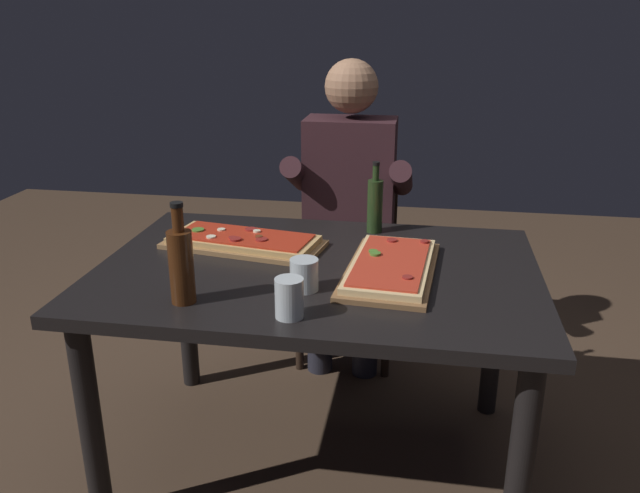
{
  "coord_description": "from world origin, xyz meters",
  "views": [
    {
      "loc": [
        0.32,
        -1.88,
        1.51
      ],
      "look_at": [
        0.0,
        0.05,
        0.79
      ],
      "focal_mm": 36.09,
      "sensor_mm": 36.0,
      "label": 1
    }
  ],
  "objects_px": {
    "diner_chair": "(351,249)",
    "seated_diner": "(348,202)",
    "pizza_rectangular_front": "(244,241)",
    "tumbler_far_side": "(304,275)",
    "dining_table": "(317,294)",
    "pizza_rectangular_left": "(391,267)",
    "tumbler_near_camera": "(289,298)",
    "oil_bottle_amber": "(375,204)",
    "wine_bottle_dark": "(181,263)"
  },
  "relations": [
    {
      "from": "wine_bottle_dark",
      "to": "tumbler_far_side",
      "type": "relative_size",
      "value": 3.06
    },
    {
      "from": "pizza_rectangular_front",
      "to": "pizza_rectangular_left",
      "type": "bearing_deg",
      "value": -16.49
    },
    {
      "from": "dining_table",
      "to": "pizza_rectangular_front",
      "type": "relative_size",
      "value": 2.43
    },
    {
      "from": "oil_bottle_amber",
      "to": "diner_chair",
      "type": "distance_m",
      "value": 0.62
    },
    {
      "from": "tumbler_far_side",
      "to": "dining_table",
      "type": "bearing_deg",
      "value": 87.66
    },
    {
      "from": "dining_table",
      "to": "diner_chair",
      "type": "height_order",
      "value": "diner_chair"
    },
    {
      "from": "oil_bottle_amber",
      "to": "tumbler_near_camera",
      "type": "bearing_deg",
      "value": -102.35
    },
    {
      "from": "dining_table",
      "to": "seated_diner",
      "type": "height_order",
      "value": "seated_diner"
    },
    {
      "from": "pizza_rectangular_left",
      "to": "tumbler_far_side",
      "type": "xyz_separation_m",
      "value": [
        -0.24,
        -0.17,
        0.03
      ]
    },
    {
      "from": "dining_table",
      "to": "diner_chair",
      "type": "bearing_deg",
      "value": 89.49
    },
    {
      "from": "oil_bottle_amber",
      "to": "tumbler_far_side",
      "type": "distance_m",
      "value": 0.58
    },
    {
      "from": "pizza_rectangular_front",
      "to": "diner_chair",
      "type": "relative_size",
      "value": 0.66
    },
    {
      "from": "wine_bottle_dark",
      "to": "tumbler_near_camera",
      "type": "bearing_deg",
      "value": -7.88
    },
    {
      "from": "pizza_rectangular_left",
      "to": "tumbler_near_camera",
      "type": "bearing_deg",
      "value": -125.17
    },
    {
      "from": "diner_chair",
      "to": "tumbler_near_camera",
      "type": "bearing_deg",
      "value": -90.96
    },
    {
      "from": "wine_bottle_dark",
      "to": "diner_chair",
      "type": "bearing_deg",
      "value": 74.21
    },
    {
      "from": "oil_bottle_amber",
      "to": "tumbler_near_camera",
      "type": "height_order",
      "value": "oil_bottle_amber"
    },
    {
      "from": "tumbler_near_camera",
      "to": "oil_bottle_amber",
      "type": "bearing_deg",
      "value": 77.65
    },
    {
      "from": "diner_chair",
      "to": "oil_bottle_amber",
      "type": "bearing_deg",
      "value": -73.62
    },
    {
      "from": "pizza_rectangular_front",
      "to": "tumbler_far_side",
      "type": "bearing_deg",
      "value": -49.48
    },
    {
      "from": "diner_chair",
      "to": "seated_diner",
      "type": "xyz_separation_m",
      "value": [
        -0.0,
        -0.12,
        0.26
      ]
    },
    {
      "from": "pizza_rectangular_front",
      "to": "dining_table",
      "type": "bearing_deg",
      "value": -26.03
    },
    {
      "from": "dining_table",
      "to": "oil_bottle_amber",
      "type": "distance_m",
      "value": 0.45
    },
    {
      "from": "pizza_rectangular_front",
      "to": "pizza_rectangular_left",
      "type": "distance_m",
      "value": 0.54
    },
    {
      "from": "tumbler_near_camera",
      "to": "tumbler_far_side",
      "type": "height_order",
      "value": "tumbler_near_camera"
    },
    {
      "from": "seated_diner",
      "to": "wine_bottle_dark",
      "type": "bearing_deg",
      "value": -107.48
    },
    {
      "from": "diner_chair",
      "to": "seated_diner",
      "type": "distance_m",
      "value": 0.28
    },
    {
      "from": "oil_bottle_amber",
      "to": "diner_chair",
      "type": "height_order",
      "value": "oil_bottle_amber"
    },
    {
      "from": "pizza_rectangular_left",
      "to": "diner_chair",
      "type": "relative_size",
      "value": 0.62
    },
    {
      "from": "diner_chair",
      "to": "seated_diner",
      "type": "height_order",
      "value": "seated_diner"
    },
    {
      "from": "wine_bottle_dark",
      "to": "oil_bottle_amber",
      "type": "xyz_separation_m",
      "value": [
        0.47,
        0.7,
        -0.01
      ]
    },
    {
      "from": "wine_bottle_dark",
      "to": "seated_diner",
      "type": "distance_m",
      "value": 1.11
    },
    {
      "from": "pizza_rectangular_front",
      "to": "pizza_rectangular_left",
      "type": "xyz_separation_m",
      "value": [
        0.52,
        -0.15,
        -0.0
      ]
    },
    {
      "from": "wine_bottle_dark",
      "to": "diner_chair",
      "type": "distance_m",
      "value": 1.28
    },
    {
      "from": "seated_diner",
      "to": "oil_bottle_amber",
      "type": "bearing_deg",
      "value": -68.61
    },
    {
      "from": "wine_bottle_dark",
      "to": "seated_diner",
      "type": "xyz_separation_m",
      "value": [
        0.33,
        1.06,
        -0.11
      ]
    },
    {
      "from": "tumbler_far_side",
      "to": "pizza_rectangular_front",
      "type": "bearing_deg",
      "value": 130.52
    },
    {
      "from": "wine_bottle_dark",
      "to": "tumbler_far_side",
      "type": "distance_m",
      "value": 0.35
    },
    {
      "from": "seated_diner",
      "to": "pizza_rectangular_front",
      "type": "bearing_deg",
      "value": -115.96
    },
    {
      "from": "diner_chair",
      "to": "wine_bottle_dark",
      "type": "bearing_deg",
      "value": -105.79
    },
    {
      "from": "pizza_rectangular_front",
      "to": "tumbler_near_camera",
      "type": "height_order",
      "value": "tumbler_near_camera"
    },
    {
      "from": "wine_bottle_dark",
      "to": "oil_bottle_amber",
      "type": "distance_m",
      "value": 0.84
    },
    {
      "from": "dining_table",
      "to": "tumbler_near_camera",
      "type": "distance_m",
      "value": 0.4
    },
    {
      "from": "pizza_rectangular_left",
      "to": "oil_bottle_amber",
      "type": "height_order",
      "value": "oil_bottle_amber"
    },
    {
      "from": "pizza_rectangular_front",
      "to": "pizza_rectangular_left",
      "type": "height_order",
      "value": "same"
    },
    {
      "from": "dining_table",
      "to": "wine_bottle_dark",
      "type": "bearing_deg",
      "value": -135.29
    },
    {
      "from": "pizza_rectangular_front",
      "to": "tumbler_near_camera",
      "type": "distance_m",
      "value": 0.57
    },
    {
      "from": "dining_table",
      "to": "pizza_rectangular_front",
      "type": "bearing_deg",
      "value": 153.97
    },
    {
      "from": "oil_bottle_amber",
      "to": "seated_diner",
      "type": "xyz_separation_m",
      "value": [
        -0.14,
        0.36,
        -0.1
      ]
    },
    {
      "from": "pizza_rectangular_left",
      "to": "diner_chair",
      "type": "xyz_separation_m",
      "value": [
        -0.23,
        0.87,
        -0.27
      ]
    }
  ]
}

